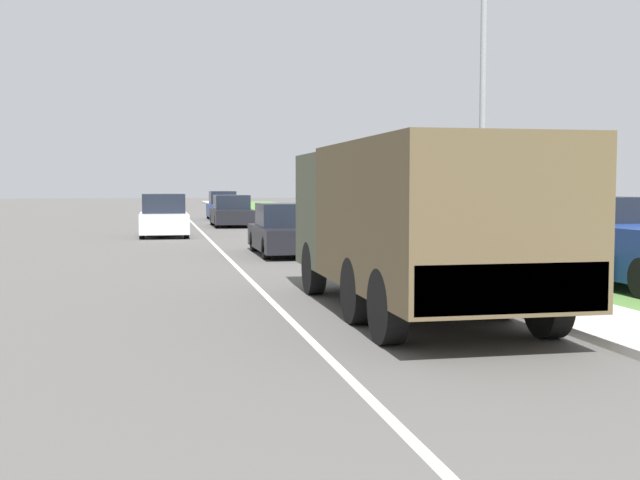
{
  "coord_description": "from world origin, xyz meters",
  "views": [
    {
      "loc": [
        -2.05,
        -0.57,
        2.1
      ],
      "look_at": [
        0.83,
        13.36,
        1.12
      ],
      "focal_mm": 45.0,
      "sensor_mm": 36.0,
      "label": 1
    }
  ],
  "objects_px": {
    "military_truck": "(414,217)",
    "car_nearest_ahead": "(284,232)",
    "car_third_ahead": "(232,212)",
    "lamp_post": "(475,65)",
    "car_second_ahead": "(164,218)",
    "car_fourth_ahead": "(223,207)",
    "pickup_truck": "(622,243)"
  },
  "relations": [
    {
      "from": "car_fourth_ahead",
      "to": "car_nearest_ahead",
      "type": "bearing_deg",
      "value": -90.52
    },
    {
      "from": "military_truck",
      "to": "pickup_truck",
      "type": "distance_m",
      "value": 6.14
    },
    {
      "from": "military_truck",
      "to": "car_fourth_ahead",
      "type": "bearing_deg",
      "value": 90.12
    },
    {
      "from": "military_truck",
      "to": "car_third_ahead",
      "type": "xyz_separation_m",
      "value": [
        -0.29,
        28.3,
        -0.87
      ]
    },
    {
      "from": "car_fourth_ahead",
      "to": "car_third_ahead",
      "type": "bearing_deg",
      "value": -91.52
    },
    {
      "from": "car_third_ahead",
      "to": "lamp_post",
      "type": "distance_m",
      "value": 25.21
    },
    {
      "from": "military_truck",
      "to": "car_nearest_ahead",
      "type": "relative_size",
      "value": 1.67
    },
    {
      "from": "military_truck",
      "to": "car_nearest_ahead",
      "type": "distance_m",
      "value": 11.47
    },
    {
      "from": "car_third_ahead",
      "to": "car_nearest_ahead",
      "type": "bearing_deg",
      "value": -90.03
    },
    {
      "from": "car_nearest_ahead",
      "to": "pickup_truck",
      "type": "xyz_separation_m",
      "value": [
        5.76,
        -8.71,
        0.19
      ]
    },
    {
      "from": "military_truck",
      "to": "car_second_ahead",
      "type": "xyz_separation_m",
      "value": [
        -3.77,
        20.81,
        -0.81
      ]
    },
    {
      "from": "military_truck",
      "to": "lamp_post",
      "type": "height_order",
      "value": "lamp_post"
    },
    {
      "from": "car_third_ahead",
      "to": "car_fourth_ahead",
      "type": "xyz_separation_m",
      "value": [
        0.22,
        8.16,
        0.05
      ]
    },
    {
      "from": "car_nearest_ahead",
      "to": "car_second_ahead",
      "type": "relative_size",
      "value": 1.1
    },
    {
      "from": "lamp_post",
      "to": "car_second_ahead",
      "type": "bearing_deg",
      "value": 109.88
    },
    {
      "from": "lamp_post",
      "to": "pickup_truck",
      "type": "bearing_deg",
      "value": -15.69
    },
    {
      "from": "car_nearest_ahead",
      "to": "car_fourth_ahead",
      "type": "bearing_deg",
      "value": 89.48
    },
    {
      "from": "military_truck",
      "to": "lamp_post",
      "type": "bearing_deg",
      "value": 55.15
    },
    {
      "from": "car_third_ahead",
      "to": "car_fourth_ahead",
      "type": "height_order",
      "value": "car_fourth_ahead"
    },
    {
      "from": "car_third_ahead",
      "to": "pickup_truck",
      "type": "xyz_separation_m",
      "value": [
        5.75,
        -25.59,
        0.17
      ]
    },
    {
      "from": "military_truck",
      "to": "car_nearest_ahead",
      "type": "height_order",
      "value": "military_truck"
    },
    {
      "from": "car_nearest_ahead",
      "to": "lamp_post",
      "type": "height_order",
      "value": "lamp_post"
    },
    {
      "from": "car_second_ahead",
      "to": "car_fourth_ahead",
      "type": "bearing_deg",
      "value": 76.73
    },
    {
      "from": "car_third_ahead",
      "to": "military_truck",
      "type": "bearing_deg",
      "value": -89.41
    },
    {
      "from": "military_truck",
      "to": "car_second_ahead",
      "type": "height_order",
      "value": "military_truck"
    },
    {
      "from": "car_nearest_ahead",
      "to": "pickup_truck",
      "type": "bearing_deg",
      "value": -56.53
    },
    {
      "from": "pickup_truck",
      "to": "lamp_post",
      "type": "xyz_separation_m",
      "value": [
        -2.98,
        0.84,
        3.73
      ]
    },
    {
      "from": "military_truck",
      "to": "car_nearest_ahead",
      "type": "bearing_deg",
      "value": 91.52
    },
    {
      "from": "car_fourth_ahead",
      "to": "pickup_truck",
      "type": "xyz_separation_m",
      "value": [
        5.53,
        -33.75,
        0.11
      ]
    },
    {
      "from": "military_truck",
      "to": "car_third_ahead",
      "type": "bearing_deg",
      "value": 90.59
    },
    {
      "from": "car_second_ahead",
      "to": "car_third_ahead",
      "type": "bearing_deg",
      "value": 65.11
    },
    {
      "from": "car_second_ahead",
      "to": "pickup_truck",
      "type": "relative_size",
      "value": 0.73
    }
  ]
}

